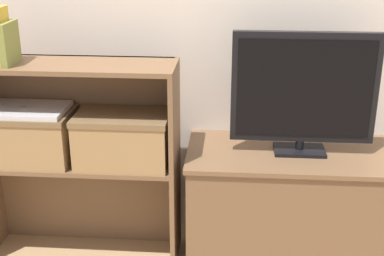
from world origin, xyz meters
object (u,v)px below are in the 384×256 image
(storage_basket_left, at_px, (27,134))
(laptop, at_px, (24,109))
(book_mustard, at_px, (1,36))
(storage_basket_right, at_px, (123,137))
(tv, at_px, (304,91))
(book_olive, at_px, (9,43))
(tv_stand, at_px, (295,203))

(storage_basket_left, relative_size, laptop, 1.10)
(book_mustard, height_order, laptop, book_mustard)
(storage_basket_left, distance_m, storage_basket_right, 0.42)
(tv, relative_size, book_olive, 3.56)
(storage_basket_right, bearing_deg, laptop, 180.00)
(book_olive, height_order, storage_basket_right, book_olive)
(book_olive, bearing_deg, storage_basket_left, 51.51)
(tv_stand, height_order, book_olive, book_olive)
(storage_basket_right, xyz_separation_m, laptop, (-0.42, 0.00, 0.11))
(book_mustard, xyz_separation_m, storage_basket_right, (0.47, 0.02, -0.43))
(storage_basket_left, relative_size, storage_basket_right, 1.00)
(book_olive, relative_size, storage_basket_left, 0.43)
(book_mustard, bearing_deg, book_olive, 0.00)
(tv, height_order, laptop, tv)
(tv_stand, relative_size, storage_basket_right, 2.46)
(storage_basket_left, bearing_deg, book_mustard, -154.93)
(book_olive, bearing_deg, laptop, 51.51)
(tv, xyz_separation_m, book_mustard, (-1.22, -0.12, 0.23))
(tv, relative_size, storage_basket_left, 1.53)
(storage_basket_right, bearing_deg, book_mustard, -177.24)
(book_mustard, xyz_separation_m, book_olive, (0.03, 0.00, -0.03))
(book_mustard, distance_m, storage_basket_right, 0.63)
(tv, bearing_deg, book_olive, -174.35)
(tv, relative_size, laptop, 1.69)
(tv, xyz_separation_m, storage_basket_left, (-1.18, -0.10, -0.19))
(tv_stand, bearing_deg, laptop, -175.28)
(book_olive, bearing_deg, tv, 5.65)
(book_olive, height_order, storage_basket_left, book_olive)
(tv, distance_m, book_mustard, 1.25)
(laptop, bearing_deg, storage_basket_right, 0.00)
(tv, height_order, book_olive, book_olive)
(tv_stand, bearing_deg, storage_basket_left, -175.28)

